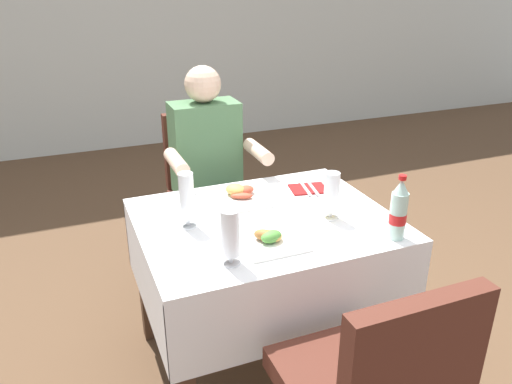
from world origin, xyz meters
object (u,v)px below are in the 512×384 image
object	(u,v)px
beer_glass_middle	(331,195)
napkin_cutlery_set	(308,188)
beer_glass_right	(187,199)
cola_bottle_primary	(398,211)
main_dining_table	(265,255)
plate_far_diner	(242,195)
seated_diner_far	(209,170)
chair_far_diner_seat	(209,189)
plate_near_camera	(270,239)
beer_glass_left	(230,236)

from	to	relation	value
beer_glass_middle	napkin_cutlery_set	distance (m)	0.32
beer_glass_right	cola_bottle_primary	xyz separation A→B (m)	(0.72, -0.40, -0.01)
main_dining_table	plate_far_diner	bearing A→B (deg)	95.22
plate_far_diner	napkin_cutlery_set	xyz separation A→B (m)	(0.33, -0.02, -0.02)
seated_diner_far	beer_glass_middle	xyz separation A→B (m)	(0.28, -0.80, 0.13)
beer_glass_middle	main_dining_table	bearing A→B (deg)	159.03
chair_far_diner_seat	cola_bottle_primary	bearing A→B (deg)	-70.79
chair_far_diner_seat	beer_glass_middle	distance (m)	0.99
plate_near_camera	chair_far_diner_seat	bearing A→B (deg)	86.40
main_dining_table	cola_bottle_primary	world-z (taller)	cola_bottle_primary
beer_glass_right	plate_far_diner	bearing A→B (deg)	30.05
plate_near_camera	beer_glass_right	world-z (taller)	beer_glass_right
chair_far_diner_seat	beer_glass_right	xyz separation A→B (m)	(-0.32, -0.76, 0.31)
seated_diner_far	beer_glass_middle	bearing A→B (deg)	-70.61
main_dining_table	beer_glass_right	xyz separation A→B (m)	(-0.32, 0.05, 0.30)
chair_far_diner_seat	cola_bottle_primary	world-z (taller)	cola_bottle_primary
beer_glass_middle	beer_glass_right	xyz separation A→B (m)	(-0.57, 0.15, 0.02)
main_dining_table	cola_bottle_primary	size ratio (longest dim) A/B	4.02
beer_glass_middle	cola_bottle_primary	distance (m)	0.29
plate_near_camera	napkin_cutlery_set	distance (m)	0.56
main_dining_table	plate_far_diner	size ratio (longest dim) A/B	4.49
plate_near_camera	seated_diner_far	bearing A→B (deg)	87.68
main_dining_table	beer_glass_right	distance (m)	0.44
plate_near_camera	beer_glass_right	bearing A→B (deg)	134.60
beer_glass_right	seated_diner_far	bearing A→B (deg)	66.14
main_dining_table	beer_glass_right	bearing A→B (deg)	170.93
seated_diner_far	beer_glass_right	bearing A→B (deg)	-113.86
beer_glass_middle	cola_bottle_primary	world-z (taller)	cola_bottle_primary
plate_near_camera	beer_glass_left	bearing A→B (deg)	-156.99
beer_glass_left	beer_glass_middle	size ratio (longest dim) A/B	1.03
cola_bottle_primary	napkin_cutlery_set	size ratio (longest dim) A/B	1.33
plate_far_diner	seated_diner_far	bearing A→B (deg)	90.82
beer_glass_left	beer_glass_right	bearing A→B (deg)	100.93
beer_glass_right	napkin_cutlery_set	xyz separation A→B (m)	(0.63, 0.16, -0.12)
plate_far_diner	beer_glass_left	distance (m)	0.57
seated_diner_far	plate_near_camera	size ratio (longest dim) A/B	5.26
main_dining_table	plate_near_camera	distance (m)	0.29
cola_bottle_primary	main_dining_table	bearing A→B (deg)	139.42
seated_diner_far	cola_bottle_primary	bearing A→B (deg)	-67.69
seated_diner_far	cola_bottle_primary	distance (m)	1.15
beer_glass_left	cola_bottle_primary	distance (m)	0.66
seated_diner_far	beer_glass_left	xyz separation A→B (m)	(-0.23, -0.99, 0.14)
chair_far_diner_seat	plate_near_camera	size ratio (longest dim) A/B	4.05
plate_far_diner	beer_glass_right	distance (m)	0.36
main_dining_table	plate_near_camera	world-z (taller)	plate_near_camera
cola_bottle_primary	napkin_cutlery_set	world-z (taller)	cola_bottle_primary
plate_far_diner	beer_glass_left	world-z (taller)	beer_glass_left
plate_near_camera	beer_glass_middle	xyz separation A→B (m)	(0.32, 0.11, 0.08)
beer_glass_left	cola_bottle_primary	size ratio (longest dim) A/B	0.80
beer_glass_middle	plate_far_diner	bearing A→B (deg)	130.76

